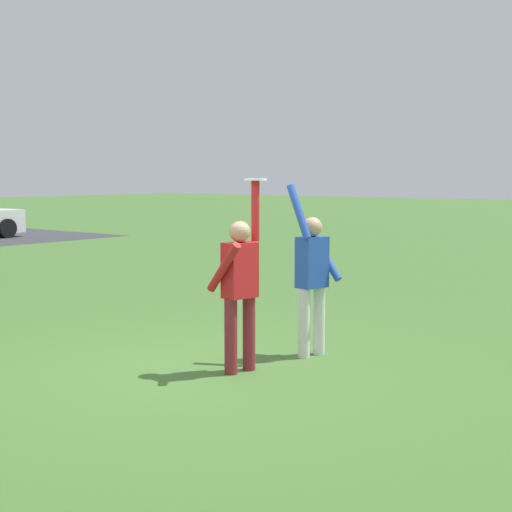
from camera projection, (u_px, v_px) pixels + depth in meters
ground_plane at (204, 369)px, 8.45m from camera, size 120.00×120.00×0.00m
person_catcher at (240, 283)px, 8.23m from camera, size 0.57×0.49×2.08m
person_defender at (312, 274)px, 8.98m from camera, size 0.59×0.50×2.04m
frisbee_disc at (255, 179)px, 8.27m from camera, size 0.25×0.25×0.02m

